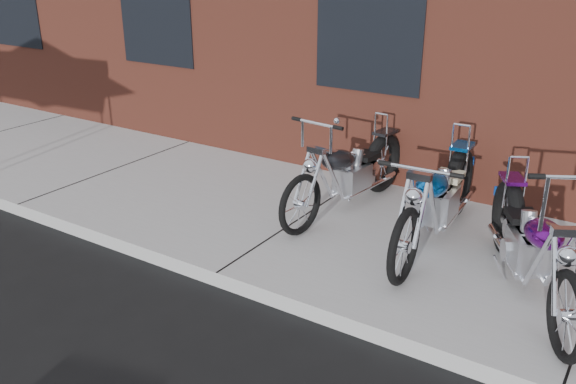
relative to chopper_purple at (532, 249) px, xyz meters
The scene contains 5 objects.
ground 2.81m from the chopper_purple, 154.37° to the right, with size 120.00×120.00×0.00m, color black.
sidewalk 2.55m from the chopper_purple, behind, with size 22.00×3.00×0.15m, color #A5A4A2.
chopper_purple is the anchor object (origin of this frame).
chopper_blue 1.15m from the chopper_purple, 153.32° to the left, with size 0.60×2.47×1.07m.
chopper_third 2.31m from the chopper_purple, 159.79° to the left, with size 0.59×2.29×1.16m.
Camera 1 is at (3.25, -3.80, 2.93)m, focal length 38.00 mm.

